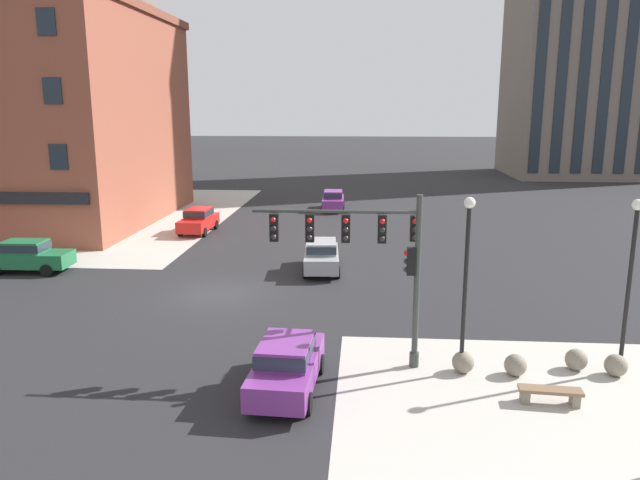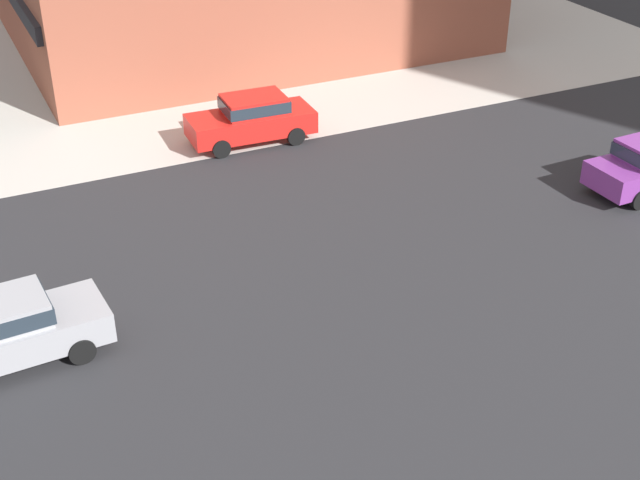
# 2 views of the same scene
# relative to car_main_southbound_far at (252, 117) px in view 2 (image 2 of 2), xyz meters

# --- Properties ---
(sidewalk_far_corner) EXTENTS (32.00, 32.00, 0.02)m
(sidewalk_far_corner) POSITION_rel_car_main_southbound_far_xyz_m (-15.31, 6.05, -0.92)
(sidewalk_far_corner) COLOR #B7B2A8
(sidewalk_far_corner) RESTS_ON ground
(car_main_southbound_far) EXTENTS (2.04, 4.47, 1.68)m
(car_main_southbound_far) POSITION_rel_car_main_southbound_far_xyz_m (0.00, 0.00, 0.00)
(car_main_southbound_far) COLOR red
(car_main_southbound_far) RESTS_ON ground
(car_cross_eastbound) EXTENTS (2.10, 4.50, 1.68)m
(car_cross_eastbound) POSITION_rel_car_main_southbound_far_xyz_m (9.25, -9.64, 0.00)
(car_cross_eastbound) COLOR #99999E
(car_cross_eastbound) RESTS_ON ground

